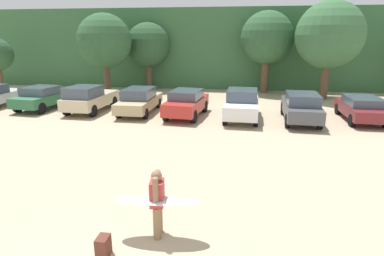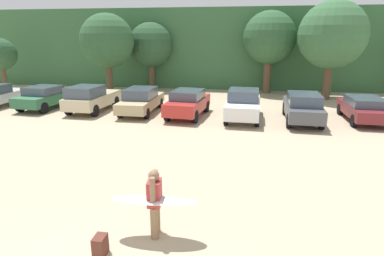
# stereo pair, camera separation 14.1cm
# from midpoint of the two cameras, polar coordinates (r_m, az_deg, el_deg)

# --- Properties ---
(hillside_ridge) EXTENTS (108.00, 12.00, 6.83)m
(hillside_ridge) POSITION_cam_midpoint_polar(r_m,az_deg,el_deg) (34.19, 4.47, 14.09)
(hillside_ridge) COLOR #38663D
(hillside_ridge) RESTS_ON ground_plane
(tree_center_right) EXTENTS (2.57, 2.57, 4.36)m
(tree_center_right) POSITION_cam_midpoint_polar(r_m,az_deg,el_deg) (31.51, -30.69, 11.14)
(tree_center_right) COLOR brown
(tree_center_right) RESTS_ON ground_plane
(tree_far_left) EXTENTS (4.14, 4.14, 6.23)m
(tree_far_left) POSITION_cam_midpoint_polar(r_m,az_deg,el_deg) (26.57, -14.68, 14.68)
(tree_far_left) COLOR brown
(tree_far_left) RESTS_ON ground_plane
(tree_center) EXTENTS (3.74, 3.74, 5.65)m
(tree_center) POSITION_cam_midpoint_polar(r_m,az_deg,el_deg) (28.42, -7.19, 14.34)
(tree_center) COLOR brown
(tree_center) RESTS_ON ground_plane
(tree_left) EXTENTS (4.14, 4.14, 6.46)m
(tree_left) POSITION_cam_midpoint_polar(r_m,az_deg,el_deg) (27.03, 13.72, 15.22)
(tree_left) COLOR brown
(tree_left) RESTS_ON ground_plane
(tree_right) EXTENTS (4.73, 4.73, 6.94)m
(tree_right) POSITION_cam_midpoint_polar(r_m,az_deg,el_deg) (25.46, 23.76, 14.81)
(tree_right) COLOR brown
(tree_right) RESTS_ON ground_plane
(parked_car_forest_green) EXTENTS (2.28, 4.27, 1.45)m
(parked_car_forest_green) POSITION_cam_midpoint_polar(r_m,az_deg,el_deg) (22.63, -24.38, 5.08)
(parked_car_forest_green) COLOR #2D6642
(parked_car_forest_green) RESTS_ON ground_plane
(parked_car_champagne) EXTENTS (2.07, 4.32, 1.65)m
(parked_car_champagne) POSITION_cam_midpoint_polar(r_m,az_deg,el_deg) (20.67, -17.27, 5.11)
(parked_car_champagne) COLOR beige
(parked_car_champagne) RESTS_ON ground_plane
(parked_car_tan) EXTENTS (1.79, 4.65, 1.50)m
(parked_car_tan) POSITION_cam_midpoint_polar(r_m,az_deg,el_deg) (19.72, -8.81, 4.91)
(parked_car_tan) COLOR tan
(parked_car_tan) RESTS_ON ground_plane
(parked_car_red) EXTENTS (2.20, 4.30, 1.53)m
(parked_car_red) POSITION_cam_midpoint_polar(r_m,az_deg,el_deg) (18.50, -0.52, 4.52)
(parked_car_red) COLOR #B72D28
(parked_car_red) RESTS_ON ground_plane
(parked_car_white) EXTENTS (1.96, 4.34, 1.65)m
(parked_car_white) POSITION_cam_midpoint_polar(r_m,az_deg,el_deg) (18.10, 9.28, 4.18)
(parked_car_white) COLOR white
(parked_car_white) RESTS_ON ground_plane
(parked_car_dark_gray) EXTENTS (1.97, 4.64, 1.59)m
(parked_car_dark_gray) POSITION_cam_midpoint_polar(r_m,az_deg,el_deg) (18.29, 19.23, 3.57)
(parked_car_dark_gray) COLOR #4C4F54
(parked_car_dark_gray) RESTS_ON ground_plane
(parked_car_maroon) EXTENTS (1.95, 4.27, 1.33)m
(parked_car_maroon) POSITION_cam_midpoint_polar(r_m,az_deg,el_deg) (19.81, 28.32, 3.12)
(parked_car_maroon) COLOR maroon
(parked_car_maroon) RESTS_ON ground_plane
(person_adult) EXTENTS (0.34, 0.62, 1.62)m
(person_adult) POSITION_cam_midpoint_polar(r_m,az_deg,el_deg) (7.48, -6.10, -12.44)
(person_adult) COLOR #8C6B4C
(person_adult) RESTS_ON ground_plane
(surfboard_white) EXTENTS (2.02, 0.65, 0.13)m
(surfboard_white) POSITION_cam_midpoint_polar(r_m,az_deg,el_deg) (7.40, -6.14, -12.64)
(surfboard_white) COLOR white
(backpack_dropped) EXTENTS (0.24, 0.34, 0.45)m
(backpack_dropped) POSITION_cam_midpoint_polar(r_m,az_deg,el_deg) (7.41, -15.40, -19.50)
(backpack_dropped) COLOR #592D23
(backpack_dropped) RESTS_ON ground_plane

